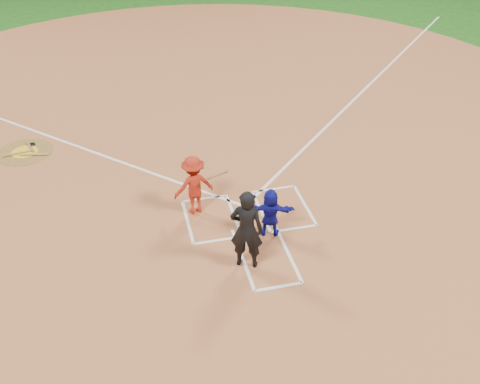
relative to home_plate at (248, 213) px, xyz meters
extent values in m
plane|color=#184F13|center=(0.00, 0.00, -0.02)|extent=(120.00, 120.00, 0.00)
cylinder|color=#9B5733|center=(0.00, 6.00, -0.01)|extent=(28.00, 28.00, 0.01)
cylinder|color=silver|center=(0.00, 0.00, 0.00)|extent=(0.60, 0.60, 0.02)
cylinder|color=brown|center=(-5.98, 4.70, 0.00)|extent=(1.70, 1.70, 0.01)
cylinder|color=gold|center=(-5.98, 4.70, 0.00)|extent=(0.80, 0.80, 0.00)
cylinder|color=brown|center=(-5.83, 4.95, 0.03)|extent=(0.34, 0.81, 0.06)
cylinder|color=#A66B3C|center=(-6.18, 4.60, 0.03)|extent=(0.84, 0.24, 0.06)
cylinder|color=#A27C3B|center=(-5.68, 4.40, 0.03)|extent=(0.84, 0.22, 0.06)
torus|color=black|center=(-5.78, 5.10, 0.03)|extent=(0.19, 0.19, 0.05)
imported|color=#121398|center=(0.32, -0.95, 0.64)|extent=(1.26, 0.70, 1.29)
imported|color=black|center=(-0.51, -1.90, 1.01)|extent=(0.87, 0.72, 2.03)
cube|color=white|center=(-0.98, 0.92, -0.01)|extent=(1.22, 0.08, 0.01)
cube|color=white|center=(-0.98, -0.92, -0.01)|extent=(1.22, 0.08, 0.01)
cube|color=white|center=(-0.37, 0.00, -0.01)|extent=(0.08, 1.83, 0.01)
cube|color=white|center=(-1.59, 0.00, -0.01)|extent=(0.08, 1.83, 0.01)
cube|color=white|center=(0.98, 0.92, -0.01)|extent=(1.22, 0.08, 0.01)
cube|color=white|center=(0.98, -0.92, -0.01)|extent=(1.22, 0.08, 0.01)
cube|color=white|center=(0.37, 0.00, -0.01)|extent=(0.08, 1.83, 0.01)
cube|color=white|center=(1.59, 0.00, -0.01)|extent=(0.08, 1.83, 0.01)
cube|color=white|center=(-0.55, -1.70, -0.01)|extent=(0.08, 2.20, 0.01)
cube|color=white|center=(0.55, -1.70, -0.01)|extent=(0.08, 2.20, 0.01)
cube|color=white|center=(0.00, -2.80, -0.01)|extent=(1.10, 0.08, 0.01)
cube|color=white|center=(7.07, 7.37, -0.01)|extent=(14.21, 14.21, 0.01)
imported|color=#AA2212|center=(-1.32, 0.41, 0.81)|extent=(1.15, 0.79, 1.63)
cylinder|color=brown|center=(-0.72, 0.26, 1.13)|extent=(0.66, 0.61, 0.28)
camera|label=1|loc=(-2.83, -10.88, 8.42)|focal=40.00mm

